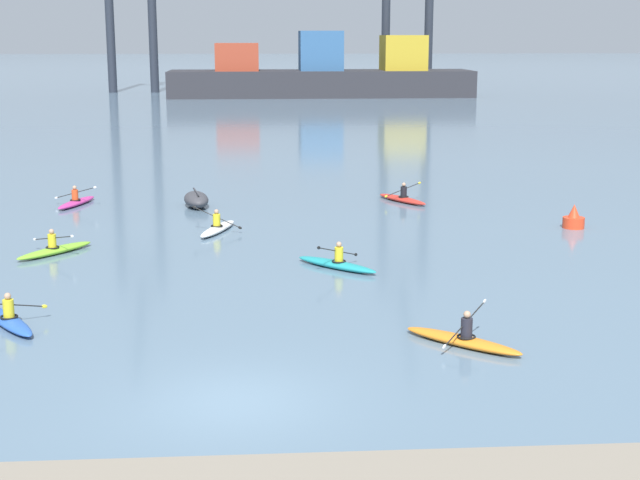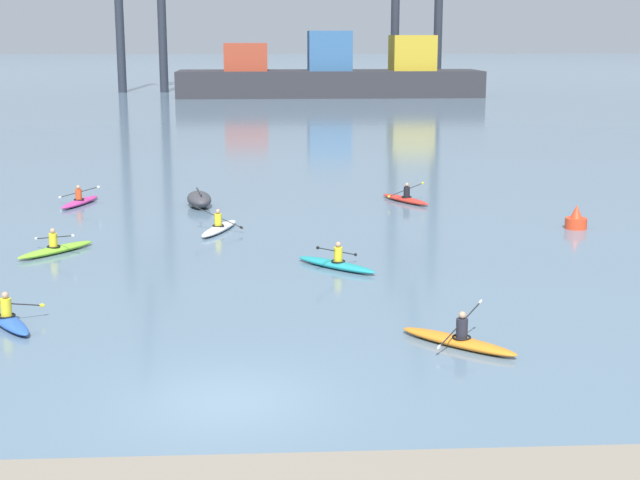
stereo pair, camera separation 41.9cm
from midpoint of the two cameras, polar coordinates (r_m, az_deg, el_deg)
name	(u,v)px [view 1 (the left image)]	position (r m, az deg, el deg)	size (l,w,h in m)	color
ground_plane	(236,401)	(20.71, -5.79, -9.83)	(800.00, 800.00, 0.00)	slate
container_barge	(322,75)	(123.31, 0.05, 10.11)	(39.54, 9.22, 8.45)	#28282D
capsized_dinghy	(196,199)	(43.73, -7.90, 2.49)	(1.54, 2.75, 0.76)	#38383D
channel_buoy	(574,219)	(39.88, 15.05, 1.23)	(0.90, 0.90, 1.00)	red
kayak_teal	(337,263)	(31.86, 0.67, -1.45)	(2.85, 2.80, 0.99)	teal
kayak_lime	(55,249)	(35.37, -16.34, -0.56)	(2.56, 3.05, 0.95)	#7ABC2D
kayak_orange	(463,339)	(24.27, 8.31, -6.07)	(2.89, 2.76, 1.06)	orange
kayak_blue	(8,319)	(27.14, -19.05, -4.64)	(2.35, 3.18, 0.95)	#2856B2
kayak_white	(218,228)	(38.02, -6.63, 0.75)	(2.06, 3.41, 1.07)	silver
kayak_red	(402,198)	(44.78, 4.82, 2.57)	(2.24, 3.24, 0.95)	red
kayak_magenta	(76,202)	(45.27, -15.02, 2.29)	(2.14, 3.43, 0.97)	#C13384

